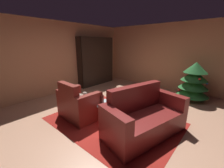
{
  "coord_description": "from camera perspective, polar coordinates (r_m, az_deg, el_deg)",
  "views": [
    {
      "loc": [
        2.17,
        -2.64,
        1.83
      ],
      "look_at": [
        -0.15,
        0.04,
        0.82
      ],
      "focal_mm": 22.88,
      "sensor_mm": 36.0,
      "label": 1
    }
  ],
  "objects": [
    {
      "name": "coffee_table",
      "position": [
        3.54,
        -0.73,
        -8.44
      ],
      "size": [
        0.69,
        0.69,
        0.41
      ],
      "color": "black",
      "rests_on": "ground"
    },
    {
      "name": "ground_plane",
      "position": [
        3.87,
        1.33,
        -12.33
      ],
      "size": [
        7.88,
        7.88,
        0.0
      ],
      "primitive_type": "plane",
      "color": "tan"
    },
    {
      "name": "armchair_red",
      "position": [
        3.73,
        -13.54,
        -8.26
      ],
      "size": [
        1.02,
        0.71,
        0.95
      ],
      "color": "maroon",
      "rests_on": "ground"
    },
    {
      "name": "decorated_tree",
      "position": [
        5.37,
        29.88,
        0.92
      ],
      "size": [
        0.99,
        0.99,
        1.27
      ],
      "color": "brown",
      "rests_on": "ground"
    },
    {
      "name": "bookshelf_unit",
      "position": [
        6.66,
        -5.39,
        8.84
      ],
      "size": [
        0.34,
        1.87,
        2.1
      ],
      "color": "black",
      "rests_on": "ground"
    },
    {
      "name": "couch_red",
      "position": [
        3.12,
        12.53,
        -13.12
      ],
      "size": [
        1.22,
        1.9,
        0.99
      ],
      "color": "maroon",
      "rests_on": "ground"
    },
    {
      "name": "book_stack_on_table",
      "position": [
        3.5,
        0.17,
        -7.2
      ],
      "size": [
        0.22,
        0.16,
        0.1
      ],
      "color": "#A48F82",
      "rests_on": "coffee_table"
    },
    {
      "name": "wall_left",
      "position": [
        5.69,
        -21.63,
        9.53
      ],
      "size": [
        0.06,
        6.69,
        2.62
      ],
      "primitive_type": "cube",
      "color": "tan",
      "rests_on": "ground"
    },
    {
      "name": "wall_back",
      "position": [
        6.36,
        21.12,
        10.13
      ],
      "size": [
        5.76,
        0.06,
        2.62
      ],
      "primitive_type": "cube",
      "color": "tan",
      "rests_on": "ground"
    },
    {
      "name": "area_rug",
      "position": [
        3.61,
        0.51,
        -14.53
      ],
      "size": [
        2.95,
        2.18,
        0.01
      ],
      "primitive_type": "cube",
      "color": "maroon",
      "rests_on": "ground"
    },
    {
      "name": "bottle_on_table",
      "position": [
        3.46,
        -3.91,
        -6.17
      ],
      "size": [
        0.08,
        0.08,
        0.31
      ],
      "color": "#54211C",
      "rests_on": "coffee_table"
    }
  ]
}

